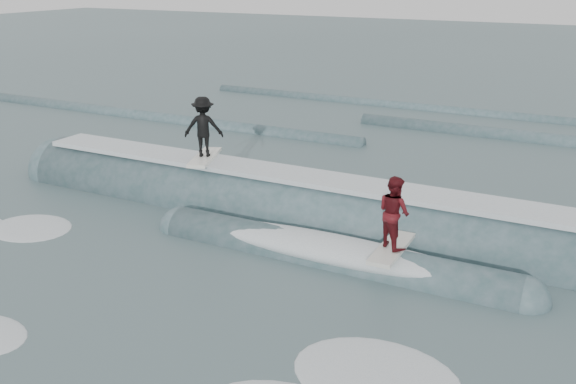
% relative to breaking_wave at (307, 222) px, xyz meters
% --- Properties ---
extents(ground, '(160.00, 160.00, 0.00)m').
position_rel_breaking_wave_xyz_m(ground, '(-0.25, -5.56, -0.04)').
color(ground, '#3D5559').
rests_on(ground, ground).
extents(breaking_wave, '(20.98, 4.02, 2.47)m').
position_rel_breaking_wave_xyz_m(breaking_wave, '(0.00, 0.00, 0.00)').
color(breaking_wave, '#345457').
rests_on(breaking_wave, ground).
extents(surfer_black, '(1.33, 2.07, 1.89)m').
position_rel_breaking_wave_xyz_m(surfer_black, '(-3.60, 0.31, 2.19)').
color(surfer_black, white).
rests_on(surfer_black, ground).
extents(surfer_red, '(1.04, 2.01, 1.79)m').
position_rel_breaking_wave_xyz_m(surfer_red, '(3.08, -1.89, 1.39)').
color(surfer_red, silver).
rests_on(surfer_red, ground).
extents(whitewater, '(15.26, 5.88, 0.10)m').
position_rel_breaking_wave_xyz_m(whitewater, '(-0.48, -5.86, -0.04)').
color(whitewater, white).
rests_on(whitewater, ground).
extents(far_swells, '(42.47, 8.65, 0.80)m').
position_rel_breaking_wave_xyz_m(far_swells, '(-1.36, 12.10, -0.04)').
color(far_swells, '#345457').
rests_on(far_swells, ground).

